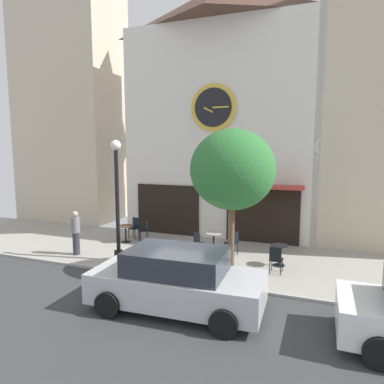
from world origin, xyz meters
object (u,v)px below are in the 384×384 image
Objects in this scene: cafe_table_center at (279,252)px; cafe_chair_curbside at (145,229)px; cafe_chair_near_tree at (135,226)px; cafe_chair_facing_street at (199,242)px; street_lamp at (117,201)px; street_tree at (232,170)px; cafe_table_center_left at (214,239)px; parked_car_silver at (177,280)px; cafe_chair_left_end at (233,241)px; cafe_chair_corner at (276,258)px; pedestrian_grey at (76,232)px; cafe_table_center_right at (126,231)px.

cafe_table_center is 0.81× the size of cafe_chair_curbside.
cafe_chair_near_tree is at bearing 166.73° from cafe_table_center.
cafe_chair_near_tree is at bearing 157.42° from cafe_chair_facing_street.
street_tree is at bearing -1.78° from street_lamp.
cafe_table_center_left is 5.05m from parked_car_silver.
cafe_table_center is 0.81× the size of cafe_chair_left_end.
cafe_table_center_left is at bearing 163.10° from cafe_table_center.
cafe_table_center_left is 2.71m from cafe_table_center.
cafe_table_center is at bearing 89.37° from cafe_chair_corner.
street_tree is at bearing -1.50° from pedestrian_grey.
cafe_chair_corner is (1.77, -1.43, 0.00)m from cafe_chair_left_end.
street_tree is 3.66m from cafe_chair_facing_street.
street_lamp reaches higher than cafe_table_center.
cafe_table_center_left is at bearing 96.58° from parked_car_silver.
cafe_table_center is 4.69m from parked_car_silver.
cafe_chair_near_tree is (-5.21, 3.12, -2.84)m from street_tree.
parked_car_silver is at bearing -54.97° from cafe_chair_curbside.
street_lamp is 2.57× the size of pedestrian_grey.
cafe_chair_corner is (5.84, -2.07, 0.00)m from cafe_chair_curbside.
cafe_table_center_left is (2.88, 2.24, -1.70)m from street_lamp.
pedestrian_grey is at bearing -169.03° from cafe_table_center.
cafe_table_center_right is 2.33m from pedestrian_grey.
cafe_chair_left_end is 4.12m from cafe_chair_curbside.
cafe_table_center_left is at bearing -10.79° from cafe_chair_near_tree.
cafe_chair_curbside is (-0.38, 2.70, -1.65)m from street_lamp.
street_lamp is at bearing -173.43° from cafe_chair_corner.
cafe_chair_near_tree reaches higher than cafe_table_center.
cafe_table_center_left is 3.98m from cafe_chair_near_tree.
street_tree is 2.76× the size of pedestrian_grey.
street_tree reaches higher than cafe_table_center_left.
cafe_chair_facing_street is 1.00× the size of cafe_chair_corner.
pedestrian_grey is (-4.41, -1.48, 0.33)m from cafe_chair_facing_street.
cafe_chair_left_end is 1.29m from cafe_chair_facing_street.
cafe_table_center_left is at bearing 167.30° from cafe_chair_left_end.
pedestrian_grey reaches higher than cafe_chair_corner.
cafe_table_center_right is 0.99× the size of cafe_table_center.
pedestrian_grey is (-5.57, -2.03, 0.33)m from cafe_chair_left_end.
cafe_table_center is 5.98m from cafe_chair_curbside.
cafe_chair_facing_street is 3.86m from cafe_chair_near_tree.
cafe_chair_left_end is at bearing 25.32° from cafe_chair_facing_street.
cafe_chair_near_tree is 7.30m from parked_car_silver.
street_tree is 3.95m from cafe_table_center_left.
cafe_table_center_right is (-1.03, 2.17, -1.69)m from street_lamp.
cafe_chair_left_end is 1.00× the size of cafe_chair_corner.
cafe_chair_corner is at bearing 6.57° from street_lamp.
cafe_chair_facing_street is at bearing 163.37° from cafe_chair_corner.
cafe_table_center is 1.88m from cafe_chair_left_end.
street_lamp reaches higher than cafe_table_center_left.
cafe_table_center_right is 4.73m from cafe_chair_left_end.
cafe_table_center_right is at bearing 115.44° from street_lamp.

